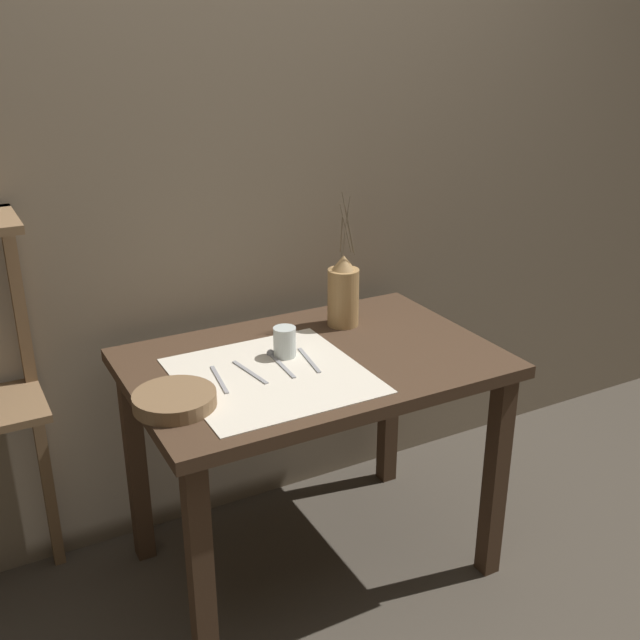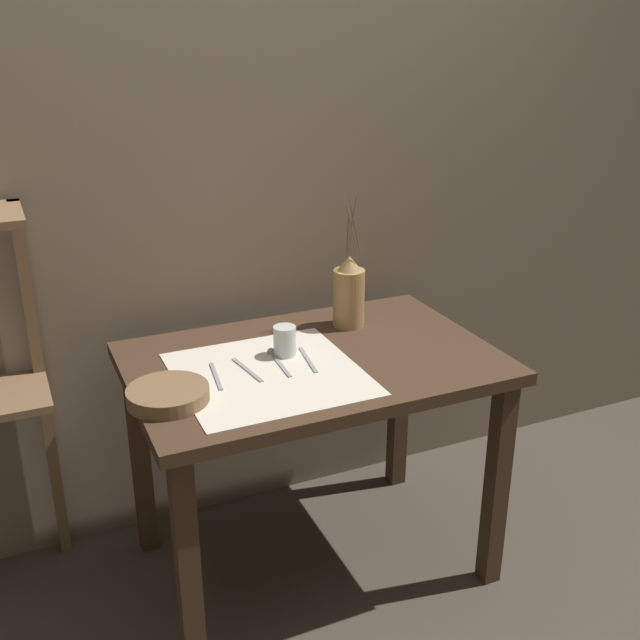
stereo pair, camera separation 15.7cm
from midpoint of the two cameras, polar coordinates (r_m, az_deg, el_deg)
The scene contains 11 objects.
ground_plane at distance 2.74m, azimuth 1.21°, elevation -17.90°, with size 12.00×12.00×0.00m, color #473F35.
stone_wall_back at distance 2.61m, azimuth -3.18°, elevation 9.63°, with size 7.00×0.06×2.40m.
wooden_table at distance 2.37m, azimuth 1.34°, elevation -5.37°, with size 1.13×0.75×0.78m.
linen_cloth at distance 2.21m, azimuth -1.90°, elevation -4.15°, with size 0.53×0.53×0.00m.
pitcher_with_flowers at distance 2.53m, azimuth 4.00°, elevation 2.02°, with size 0.11×0.11×0.46m.
wooden_bowl at distance 2.07m, azimuth -9.38°, elevation -5.69°, with size 0.23×0.23×0.04m.
glass_tumbler_near at distance 2.31m, azimuth -0.76°, elevation -1.63°, with size 0.07×0.07×0.09m.
knife_center at distance 2.20m, azimuth -5.91°, elevation -4.30°, with size 0.04×0.19×0.00m.
fork_outer at distance 2.23m, azimuth -3.55°, elevation -3.85°, with size 0.04×0.19×0.00m.
spoon_outer at distance 2.31m, azimuth -1.55°, elevation -2.83°, with size 0.03×0.20×0.02m.
fork_inner at distance 2.29m, azimuth 1.05°, elevation -3.07°, with size 0.04×0.19×0.00m.
Camera 2 is at (-0.84, -1.94, 1.75)m, focal length 42.00 mm.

